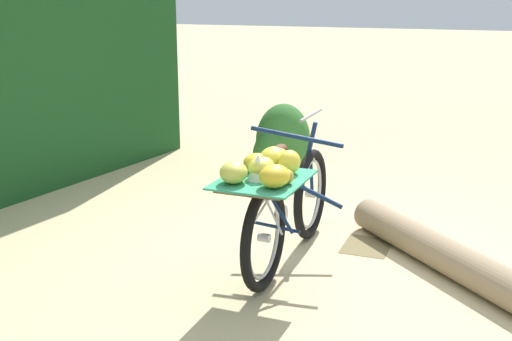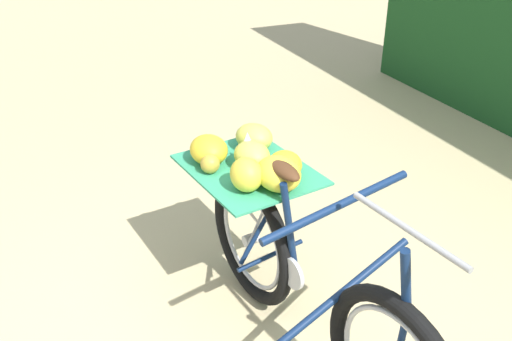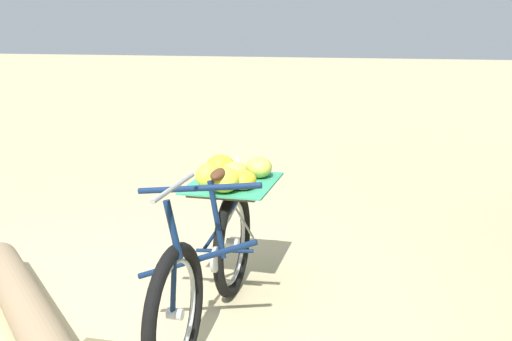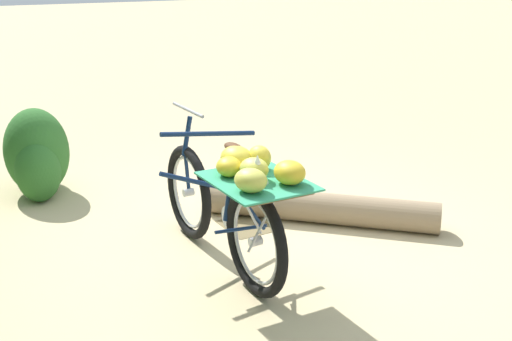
# 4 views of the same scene
# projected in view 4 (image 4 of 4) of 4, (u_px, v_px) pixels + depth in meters

# --- Properties ---
(ground_plane) EXTENTS (60.00, 60.00, 0.00)m
(ground_plane) POSITION_uv_depth(u_px,v_px,m) (240.00, 242.00, 4.96)
(ground_plane) COLOR #C6B284
(bicycle) EXTENTS (1.78, 0.71, 1.03)m
(bicycle) POSITION_uv_depth(u_px,v_px,m) (229.00, 200.00, 4.34)
(bicycle) COLOR black
(bicycle) RESTS_ON ground_plane
(fallen_log) EXTENTS (1.52, 1.52, 0.25)m
(fallen_log) POSITION_uv_depth(u_px,v_px,m) (321.00, 208.00, 5.31)
(fallen_log) COLOR #937A5B
(fallen_log) RESTS_ON ground_plane
(shrub_cluster) EXTENTS (0.84, 0.58, 0.80)m
(shrub_cluster) POSITION_uv_depth(u_px,v_px,m) (37.00, 157.00, 5.91)
(shrub_cluster) COLOR #2D6628
(shrub_cluster) RESTS_ON ground_plane
(leaf_litter_patch) EXTENTS (0.44, 0.36, 0.01)m
(leaf_litter_patch) POSITION_uv_depth(u_px,v_px,m) (246.00, 226.00, 5.27)
(leaf_litter_patch) COLOR olive
(leaf_litter_patch) RESTS_ON ground_plane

